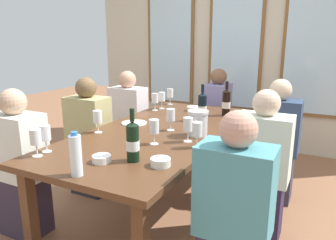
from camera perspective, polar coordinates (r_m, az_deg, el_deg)
ground_plane at (r=2.86m, az=-1.11°, el=-16.10°), size 12.00×12.00×0.00m
back_wall_with_windows at (r=4.45m, az=12.05°, el=14.00°), size 4.19×0.10×2.90m
dining_table at (r=2.58m, az=-1.19°, el=-3.18°), size 0.99×2.14×0.74m
white_plate_0 at (r=2.75m, az=-6.02°, el=-0.54°), size 0.21×0.21×0.01m
metal_pitcher at (r=2.38m, az=5.33°, el=-0.54°), size 0.16×0.16×0.19m
wine_bottle_0 at (r=3.05m, az=10.30°, el=3.09°), size 0.08×0.08×0.32m
wine_bottle_1 at (r=1.88m, az=-6.28°, el=-3.80°), size 0.08×0.08×0.32m
wine_bottle_2 at (r=2.84m, az=6.09°, el=2.38°), size 0.08×0.08×0.32m
tasting_bowl_0 at (r=3.23m, az=4.65°, el=2.01°), size 0.14×0.14×0.04m
tasting_bowl_1 at (r=1.93m, az=-11.70°, el=-6.76°), size 0.11×0.11×0.04m
tasting_bowl_2 at (r=1.83m, az=-1.34°, el=-7.47°), size 0.12×0.12×0.05m
water_bottle at (r=1.74m, az=-16.07°, el=-6.04°), size 0.06×0.06×0.24m
wine_glass_0 at (r=2.50m, az=-12.41°, el=0.47°), size 0.07×0.07×0.17m
wine_glass_1 at (r=2.23m, az=3.57°, el=-0.98°), size 0.07×0.07×0.17m
wine_glass_2 at (r=3.30m, az=-1.12°, el=4.08°), size 0.07×0.07×0.17m
wine_glass_3 at (r=2.17m, az=-20.97°, el=-2.39°), size 0.07×0.07×0.17m
wine_glass_4 at (r=2.11m, az=5.21°, el=-1.77°), size 0.07×0.07×0.17m
wine_glass_5 at (r=2.17m, az=-2.49°, el=-1.38°), size 0.07×0.07×0.17m
wine_glass_6 at (r=3.53m, az=0.36°, el=4.66°), size 0.07×0.07×0.17m
wine_glass_7 at (r=2.10m, az=-22.45°, el=-3.00°), size 0.07×0.07×0.17m
wine_glass_8 at (r=3.22m, az=-2.33°, el=3.75°), size 0.07×0.07×0.17m
wine_glass_9 at (r=2.50m, az=0.47°, el=0.72°), size 0.07×0.07×0.17m
seated_person_0 at (r=3.09m, az=-13.83°, el=-3.41°), size 0.38×0.24×1.11m
seated_person_1 at (r=2.43m, az=16.25°, el=-8.50°), size 0.38×0.24×1.11m
seated_person_2 at (r=2.61m, az=-24.72°, el=-7.70°), size 0.38×0.24×1.11m
seated_person_3 at (r=1.78m, az=11.52°, el=-16.97°), size 0.38×0.24×1.11m
seated_person_4 at (r=3.60m, az=-7.01°, el=-0.63°), size 0.38×0.24×1.11m
seated_person_5 at (r=3.04m, az=18.62°, el=-4.06°), size 0.38×0.24×1.11m
seated_person_6 at (r=3.89m, az=8.70°, el=0.43°), size 0.24×0.38×1.11m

